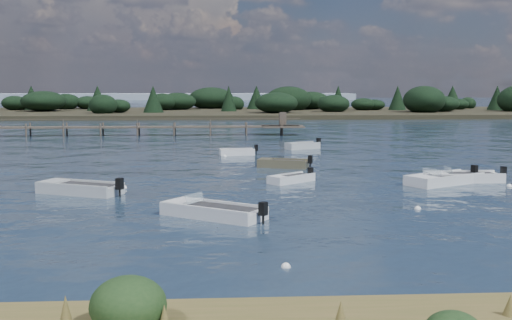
{
  "coord_description": "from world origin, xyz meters",
  "views": [
    {
      "loc": [
        -3.7,
        -28.44,
        6.02
      ],
      "look_at": [
        -1.21,
        14.0,
        1.0
      ],
      "focal_mm": 45.0,
      "sensor_mm": 36.0,
      "label": 1
    }
  ],
  "objects": [
    {
      "name": "dinghy_extra_b",
      "position": [
        0.98,
        17.67,
        0.17
      ],
      "size": [
        4.02,
        2.51,
        1.23
      ],
      "color": "brown",
      "rests_on": "ground"
    },
    {
      "name": "buoy_e",
      "position": [
        -3.2,
        25.03,
        0.0
      ],
      "size": [
        0.32,
        0.32,
        0.32
      ],
      "primitive_type": "sphere",
      "color": "white",
      "rests_on": "ground"
    },
    {
      "name": "buoy_b",
      "position": [
        5.94,
        1.66,
        0.0
      ],
      "size": [
        0.32,
        0.32,
        0.32
      ],
      "primitive_type": "sphere",
      "color": "white",
      "rests_on": "ground"
    },
    {
      "name": "dinghy_extra_a",
      "position": [
        0.77,
        10.55,
        0.14
      ],
      "size": [
        3.17,
        2.92,
        1.0
      ],
      "color": "silver",
      "rests_on": "ground"
    },
    {
      "name": "far_headland",
      "position": [
        25.0,
        100.0,
        1.96
      ],
      "size": [
        190.0,
        40.0,
        5.8
      ],
      "color": "black",
      "rests_on": "ground"
    },
    {
      "name": "ground",
      "position": [
        0.0,
        60.0,
        0.0
      ],
      "size": [
        400.0,
        400.0,
        0.0
      ],
      "primitive_type": "plane",
      "color": "#152333",
      "rests_on": "ground"
    },
    {
      "name": "buoy_c",
      "position": [
        -9.23,
        8.94,
        0.0
      ],
      "size": [
        0.32,
        0.32,
        0.32
      ],
      "primitive_type": "sphere",
      "color": "white",
      "rests_on": "ground"
    },
    {
      "name": "jetty",
      "position": [
        -21.74,
        47.99,
        0.98
      ],
      "size": [
        64.5,
        3.2,
        3.4
      ],
      "color": "#4D4338",
      "rests_on": "ground"
    },
    {
      "name": "dinghy_mid_grey",
      "position": [
        -11.4,
        7.15,
        0.17
      ],
      "size": [
        5.06,
        3.57,
        1.29
      ],
      "color": "#A8ADAF",
      "rests_on": "ground"
    },
    {
      "name": "shore_lip",
      "position": [
        0.0,
        -12.2,
        0.0
      ],
      "size": [
        160.0,
        0.6,
        0.3
      ],
      "primitive_type": "cube",
      "color": "black",
      "rests_on": "ground"
    },
    {
      "name": "dinghy_mid_white_a",
      "position": [
        10.0,
        9.43,
        0.17
      ],
      "size": [
        5.39,
        4.2,
        1.29
      ],
      "color": "silver",
      "rests_on": "ground"
    },
    {
      "name": "tender_far_white",
      "position": [
        -2.13,
        26.04,
        0.16
      ],
      "size": [
        3.34,
        1.54,
        1.12
      ],
      "color": "silver",
      "rests_on": "ground"
    },
    {
      "name": "dinghy_near_olive",
      "position": [
        -3.98,
        0.37,
        0.17
      ],
      "size": [
        4.99,
        4.22,
        1.27
      ],
      "color": "silver",
      "rests_on": "ground"
    },
    {
      "name": "dinghy_mid_white_b",
      "position": [
        11.53,
        10.24,
        0.16
      ],
      "size": [
        5.01,
        1.81,
        1.24
      ],
      "color": "silver",
      "rests_on": "ground"
    },
    {
      "name": "buoy_a",
      "position": [
        -1.5,
        -7.88,
        0.0
      ],
      "size": [
        0.32,
        0.32,
        0.32
      ],
      "primitive_type": "sphere",
      "color": "white",
      "rests_on": "ground"
    },
    {
      "name": "tender_far_grey_b",
      "position": [
        4.17,
        31.07,
        0.17
      ],
      "size": [
        3.59,
        2.55,
        1.23
      ],
      "color": "#A8ADAF",
      "rests_on": "ground"
    },
    {
      "name": "buoy_d",
      "position": [
        13.52,
        8.19,
        0.0
      ],
      "size": [
        0.32,
        0.32,
        0.32
      ],
      "primitive_type": "sphere",
      "color": "white",
      "rests_on": "ground"
    }
  ]
}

